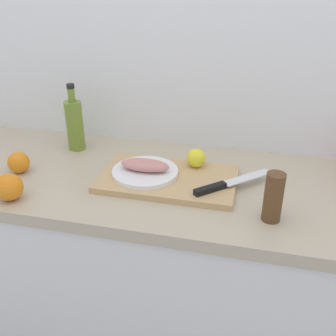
{
  "coord_description": "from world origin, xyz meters",
  "views": [
    {
      "loc": [
        0.25,
        -1.11,
        1.53
      ],
      "look_at": [
        -0.01,
        -0.01,
        0.95
      ],
      "focal_mm": 41.99,
      "sensor_mm": 36.0,
      "label": 1
    }
  ],
  "objects_px": {
    "white_plate": "(145,172)",
    "orange_0": "(19,162)",
    "cutting_board": "(168,179)",
    "pepper_mill": "(273,197)",
    "chef_knife": "(224,184)",
    "fish_fillet": "(145,165)",
    "olive_oil_bottle": "(75,124)",
    "lemon_0": "(196,158)"
  },
  "relations": [
    {
      "from": "white_plate",
      "to": "chef_knife",
      "type": "relative_size",
      "value": 0.94
    },
    {
      "from": "cutting_board",
      "to": "lemon_0",
      "type": "distance_m",
      "value": 0.13
    },
    {
      "from": "white_plate",
      "to": "fish_fillet",
      "type": "relative_size",
      "value": 1.33
    },
    {
      "from": "cutting_board",
      "to": "fish_fillet",
      "type": "xyz_separation_m",
      "value": [
        -0.08,
        -0.0,
        0.04
      ]
    },
    {
      "from": "orange_0",
      "to": "white_plate",
      "type": "bearing_deg",
      "value": 6.53
    },
    {
      "from": "cutting_board",
      "to": "pepper_mill",
      "type": "distance_m",
      "value": 0.36
    },
    {
      "from": "orange_0",
      "to": "cutting_board",
      "type": "bearing_deg",
      "value": 5.87
    },
    {
      "from": "cutting_board",
      "to": "lemon_0",
      "type": "height_order",
      "value": "lemon_0"
    },
    {
      "from": "cutting_board",
      "to": "orange_0",
      "type": "xyz_separation_m",
      "value": [
        -0.51,
        -0.05,
        0.03
      ]
    },
    {
      "from": "lemon_0",
      "to": "chef_knife",
      "type": "bearing_deg",
      "value": -47.23
    },
    {
      "from": "fish_fillet",
      "to": "chef_knife",
      "type": "xyz_separation_m",
      "value": [
        0.26,
        -0.03,
        -0.02
      ]
    },
    {
      "from": "fish_fillet",
      "to": "pepper_mill",
      "type": "xyz_separation_m",
      "value": [
        0.41,
        -0.14,
        0.02
      ]
    },
    {
      "from": "cutting_board",
      "to": "fish_fillet",
      "type": "bearing_deg",
      "value": -177.92
    },
    {
      "from": "white_plate",
      "to": "orange_0",
      "type": "bearing_deg",
      "value": -173.47
    },
    {
      "from": "white_plate",
      "to": "pepper_mill",
      "type": "distance_m",
      "value": 0.43
    },
    {
      "from": "white_plate",
      "to": "orange_0",
      "type": "relative_size",
      "value": 2.97
    },
    {
      "from": "olive_oil_bottle",
      "to": "white_plate",
      "type": "bearing_deg",
      "value": -28.46
    },
    {
      "from": "cutting_board",
      "to": "olive_oil_bottle",
      "type": "bearing_deg",
      "value": 156.64
    },
    {
      "from": "olive_oil_bottle",
      "to": "cutting_board",
      "type": "bearing_deg",
      "value": -23.36
    },
    {
      "from": "cutting_board",
      "to": "white_plate",
      "type": "xyz_separation_m",
      "value": [
        -0.08,
        -0.0,
        0.02
      ]
    },
    {
      "from": "cutting_board",
      "to": "olive_oil_bottle",
      "type": "height_order",
      "value": "olive_oil_bottle"
    },
    {
      "from": "white_plate",
      "to": "chef_knife",
      "type": "height_order",
      "value": "chef_knife"
    },
    {
      "from": "fish_fillet",
      "to": "olive_oil_bottle",
      "type": "xyz_separation_m",
      "value": [
        -0.33,
        0.18,
        0.05
      ]
    },
    {
      "from": "white_plate",
      "to": "pepper_mill",
      "type": "relative_size",
      "value": 1.51
    },
    {
      "from": "orange_0",
      "to": "pepper_mill",
      "type": "relative_size",
      "value": 0.51
    },
    {
      "from": "white_plate",
      "to": "fish_fillet",
      "type": "distance_m",
      "value": 0.03
    },
    {
      "from": "olive_oil_bottle",
      "to": "pepper_mill",
      "type": "xyz_separation_m",
      "value": [
        0.73,
        -0.32,
        -0.03
      ]
    },
    {
      "from": "chef_knife",
      "to": "orange_0",
      "type": "xyz_separation_m",
      "value": [
        -0.7,
        -0.02,
        0.01
      ]
    },
    {
      "from": "fish_fillet",
      "to": "cutting_board",
      "type": "bearing_deg",
      "value": 2.08
    },
    {
      "from": "fish_fillet",
      "to": "orange_0",
      "type": "relative_size",
      "value": 2.23
    },
    {
      "from": "fish_fillet",
      "to": "olive_oil_bottle",
      "type": "bearing_deg",
      "value": 151.54
    },
    {
      "from": "fish_fillet",
      "to": "lemon_0",
      "type": "xyz_separation_m",
      "value": [
        0.15,
        0.09,
        -0.0
      ]
    },
    {
      "from": "olive_oil_bottle",
      "to": "pepper_mill",
      "type": "relative_size",
      "value": 1.77
    },
    {
      "from": "olive_oil_bottle",
      "to": "pepper_mill",
      "type": "distance_m",
      "value": 0.8
    },
    {
      "from": "lemon_0",
      "to": "pepper_mill",
      "type": "distance_m",
      "value": 0.34
    },
    {
      "from": "pepper_mill",
      "to": "olive_oil_bottle",
      "type": "bearing_deg",
      "value": 156.5
    },
    {
      "from": "chef_knife",
      "to": "cutting_board",
      "type": "bearing_deg",
      "value": 128.17
    },
    {
      "from": "fish_fillet",
      "to": "chef_knife",
      "type": "relative_size",
      "value": 0.71
    },
    {
      "from": "fish_fillet",
      "to": "lemon_0",
      "type": "relative_size",
      "value": 2.55
    },
    {
      "from": "chef_knife",
      "to": "pepper_mill",
      "type": "distance_m",
      "value": 0.19
    },
    {
      "from": "chef_knife",
      "to": "orange_0",
      "type": "relative_size",
      "value": 3.16
    },
    {
      "from": "cutting_board",
      "to": "orange_0",
      "type": "height_order",
      "value": "orange_0"
    }
  ]
}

